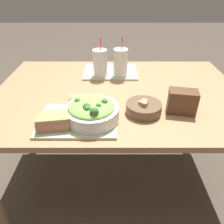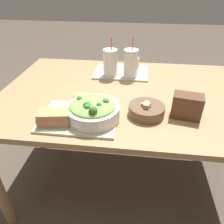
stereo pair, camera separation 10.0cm
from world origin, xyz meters
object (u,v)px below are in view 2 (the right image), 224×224
object	(u,v)px
drink_cup_dark	(110,64)
salad_bowl	(93,110)
baguette_near	(87,100)
drink_cup_red	(131,64)
chip_bag	(187,106)
sandwich_near	(54,117)
soup_bowl	(146,110)
baguette_far	(133,62)

from	to	relation	value
drink_cup_dark	salad_bowl	bearing A→B (deg)	-91.82
baguette_near	drink_cup_dark	world-z (taller)	drink_cup_dark
baguette_near	drink_cup_red	distance (m)	0.46
salad_bowl	chip_bag	size ratio (longest dim) A/B	1.66
drink_cup_red	chip_bag	distance (m)	0.52
sandwich_near	chip_bag	xyz separation A→B (m)	(0.61, 0.15, 0.02)
soup_bowl	chip_bag	xyz separation A→B (m)	(0.19, 0.01, 0.03)
salad_bowl	sandwich_near	bearing A→B (deg)	-159.00
baguette_far	drink_cup_red	distance (m)	0.18
soup_bowl	baguette_far	bearing A→B (deg)	98.63
chip_bag	baguette_far	bearing A→B (deg)	125.55
sandwich_near	chip_bag	world-z (taller)	chip_bag
salad_bowl	sandwich_near	xyz separation A→B (m)	(-0.17, -0.06, -0.01)
sandwich_near	chip_bag	distance (m)	0.62
drink_cup_red	baguette_near	bearing A→B (deg)	-115.91
drink_cup_red	chip_bag	xyz separation A→B (m)	(0.29, -0.43, -0.04)
drink_cup_dark	drink_cup_red	world-z (taller)	drink_cup_red
salad_bowl	sandwich_near	distance (m)	0.18
drink_cup_red	chip_bag	world-z (taller)	drink_cup_red
drink_cup_dark	soup_bowl	bearing A→B (deg)	-61.82
baguette_near	baguette_far	size ratio (longest dim) A/B	1.41
baguette_near	drink_cup_red	size ratio (longest dim) A/B	0.52
baguette_near	drink_cup_dark	bearing A→B (deg)	0.18
baguette_near	baguette_far	bearing A→B (deg)	-9.95
baguette_far	drink_cup_dark	size ratio (longest dim) A/B	0.38
sandwich_near	baguette_far	distance (m)	0.82
sandwich_near	chip_bag	bearing A→B (deg)	5.00
salad_bowl	baguette_far	world-z (taller)	salad_bowl
drink_cup_dark	drink_cup_red	distance (m)	0.13
salad_bowl	drink_cup_red	distance (m)	0.54
baguette_far	drink_cup_dark	distance (m)	0.23
salad_bowl	chip_bag	bearing A→B (deg)	10.56
sandwich_near	drink_cup_dark	size ratio (longest dim) A/B	0.62
sandwich_near	baguette_near	world-z (taller)	baguette_near
baguette_near	chip_bag	world-z (taller)	chip_bag
baguette_near	sandwich_near	bearing A→B (deg)	154.64
baguette_near	drink_cup_red	xyz separation A→B (m)	(0.20, 0.42, 0.05)
soup_bowl	baguette_near	distance (m)	0.31
soup_bowl	salad_bowl	bearing A→B (deg)	-163.43
soup_bowl	baguette_near	bearing A→B (deg)	175.61
soup_bowl	drink_cup_dark	size ratio (longest dim) A/B	0.71
baguette_far	chip_bag	bearing A→B (deg)	-155.54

